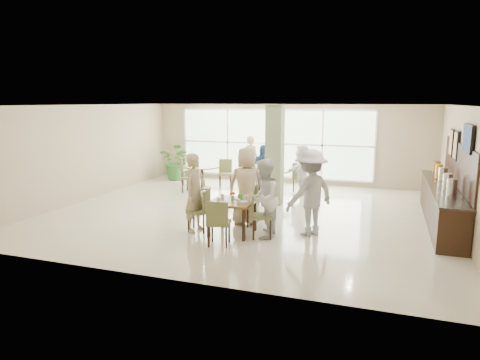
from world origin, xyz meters
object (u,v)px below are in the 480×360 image
(teen_left, at_px, (195,193))
(adult_standing, at_px, (251,160))
(round_table_right, at_px, (274,175))
(teen_far, at_px, (247,186))
(buffet_counter, at_px, (442,202))
(adult_b, at_px, (302,170))
(main_table, at_px, (232,205))
(round_table_left, at_px, (202,171))
(adult_a, at_px, (262,172))
(teen_standing, at_px, (310,193))
(teen_right, at_px, (264,199))
(potted_plant, at_px, (177,161))

(teen_left, relative_size, adult_standing, 1.02)
(round_table_right, distance_m, teen_far, 3.67)
(buffet_counter, distance_m, adult_b, 4.41)
(main_table, bearing_deg, adult_standing, 103.63)
(round_table_left, relative_size, adult_a, 0.73)
(adult_b, height_order, adult_standing, adult_standing)
(main_table, height_order, adult_b, adult_b)
(round_table_right, relative_size, adult_a, 0.69)
(teen_far, height_order, adult_b, teen_far)
(round_table_left, xyz_separation_m, teen_standing, (4.34, -3.95, 0.35))
(buffet_counter, bearing_deg, teen_far, -161.05)
(round_table_right, xyz_separation_m, adult_b, (0.88, 0.07, 0.21))
(adult_b, bearing_deg, teen_far, -3.31)
(round_table_left, xyz_separation_m, round_table_right, (2.49, 0.03, -0.01))
(round_table_left, relative_size, buffet_counter, 0.25)
(teen_left, height_order, teen_standing, teen_standing)
(round_table_right, bearing_deg, buffet_counter, -24.49)
(teen_right, bearing_deg, adult_b, 176.68)
(teen_left, relative_size, teen_right, 1.03)
(buffet_counter, relative_size, teen_standing, 2.48)
(round_table_left, bearing_deg, round_table_right, 0.80)
(adult_b, bearing_deg, potted_plant, -96.33)
(round_table_left, relative_size, teen_left, 0.67)
(teen_far, bearing_deg, buffet_counter, -166.83)
(round_table_right, bearing_deg, teen_left, -97.95)
(potted_plant, bearing_deg, teen_right, -48.53)
(main_table, xyz_separation_m, adult_a, (-0.34, 3.53, 0.16))
(round_table_right, relative_size, adult_standing, 0.66)
(teen_right, bearing_deg, main_table, -95.26)
(main_table, xyz_separation_m, teen_standing, (1.62, 0.49, 0.29))
(teen_far, relative_size, adult_standing, 1.07)
(main_table, xyz_separation_m, adult_standing, (-1.37, 5.66, 0.21))
(potted_plant, distance_m, teen_standing, 7.77)
(adult_a, bearing_deg, adult_standing, 91.05)
(round_table_left, relative_size, teen_standing, 0.63)
(main_table, distance_m, adult_a, 3.55)
(round_table_right, height_order, buffet_counter, buffet_counter)
(main_table, bearing_deg, teen_left, -176.10)
(teen_far, height_order, adult_standing, teen_far)
(main_table, distance_m, teen_right, 0.74)
(teen_right, bearing_deg, round_table_left, -146.54)
(teen_left, distance_m, adult_a, 3.63)
(buffet_counter, xyz_separation_m, adult_standing, (-5.83, 3.31, 0.31))
(buffet_counter, xyz_separation_m, adult_b, (-3.81, 2.21, 0.23))
(adult_a, relative_size, adult_b, 1.04)
(main_table, relative_size, teen_far, 0.51)
(buffet_counter, xyz_separation_m, teen_right, (-3.74, -2.36, 0.30))
(adult_standing, bearing_deg, round_table_right, 153.40)
(teen_left, xyz_separation_m, adult_standing, (-0.51, 5.71, -0.02))
(main_table, height_order, round_table_left, same)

